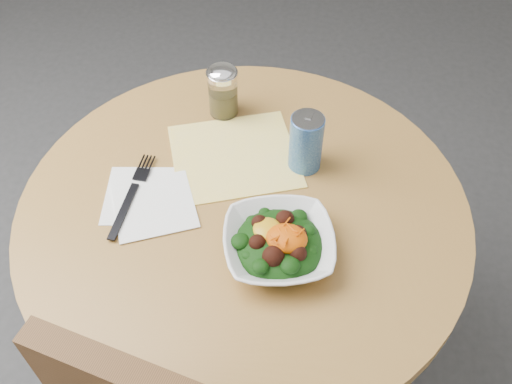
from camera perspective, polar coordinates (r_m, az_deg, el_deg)
ground at (r=1.78m, az=-0.85°, el=-16.82°), size 6.00×6.00×0.00m
table at (r=1.29m, az=-1.13°, el=-6.77°), size 0.90×0.90×0.75m
cloth_napkin at (r=1.22m, az=-2.20°, el=3.63°), size 0.33×0.31×0.00m
paper_napkins at (r=1.16m, az=-10.65°, el=-0.82°), size 0.22×0.21×0.00m
salad_bowl at (r=1.04m, az=2.31°, el=-5.17°), size 0.24×0.24×0.08m
fork at (r=1.17m, az=-12.24°, el=-0.04°), size 0.04×0.23×0.00m
spice_shaker at (r=1.29m, az=-3.33°, el=10.04°), size 0.07×0.07×0.13m
beverage_can at (r=1.17m, az=5.02°, el=4.97°), size 0.07×0.07×0.13m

